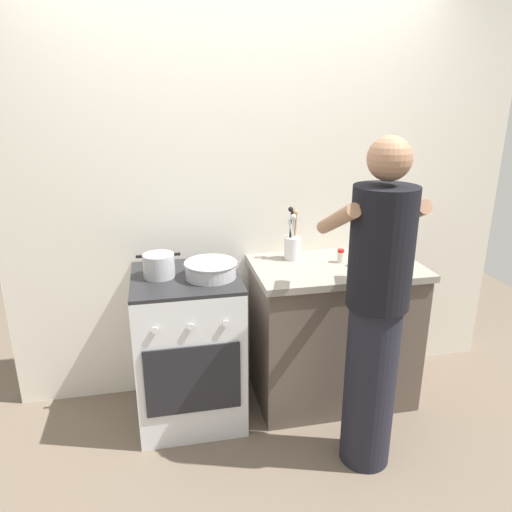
# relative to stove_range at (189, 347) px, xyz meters

# --- Properties ---
(ground) EXTENTS (6.00, 6.00, 0.00)m
(ground) POSITION_rel_stove_range_xyz_m (0.35, -0.15, -0.45)
(ground) COLOR #6B5B4C
(back_wall) EXTENTS (3.20, 0.10, 2.50)m
(back_wall) POSITION_rel_stove_range_xyz_m (0.55, 0.35, 0.80)
(back_wall) COLOR silver
(back_wall) RESTS_ON ground
(countertop) EXTENTS (1.00, 0.60, 0.90)m
(countertop) POSITION_rel_stove_range_xyz_m (0.90, 0.00, 0.00)
(countertop) COLOR brown
(countertop) RESTS_ON ground
(stove_range) EXTENTS (0.60, 0.62, 0.90)m
(stove_range) POSITION_rel_stove_range_xyz_m (0.00, 0.00, 0.00)
(stove_range) COLOR silver
(stove_range) RESTS_ON ground
(pot) EXTENTS (0.24, 0.17, 0.13)m
(pot) POSITION_rel_stove_range_xyz_m (-0.14, 0.02, 0.52)
(pot) COLOR #B2B2B7
(pot) RESTS_ON stove_range
(mixing_bowl) EXTENTS (0.30, 0.30, 0.09)m
(mixing_bowl) POSITION_rel_stove_range_xyz_m (0.14, -0.05, 0.50)
(mixing_bowl) COLOR #B7B7BC
(mixing_bowl) RESTS_ON stove_range
(utensil_crock) EXTENTS (0.10, 0.10, 0.33)m
(utensil_crock) POSITION_rel_stove_range_xyz_m (0.67, 0.16, 0.55)
(utensil_crock) COLOR silver
(utensil_crock) RESTS_ON countertop
(spice_bottle) EXTENTS (0.04, 0.04, 0.08)m
(spice_bottle) POSITION_rel_stove_range_xyz_m (0.94, 0.04, 0.49)
(spice_bottle) COLOR silver
(spice_bottle) RESTS_ON countertop
(oil_bottle) EXTENTS (0.07, 0.07, 0.24)m
(oil_bottle) POSITION_rel_stove_range_xyz_m (1.10, -0.08, 0.55)
(oil_bottle) COLOR gold
(oil_bottle) RESTS_ON countertop
(person) EXTENTS (0.41, 0.50, 1.70)m
(person) POSITION_rel_stove_range_xyz_m (0.88, -0.58, 0.41)
(person) COLOR black
(person) RESTS_ON ground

